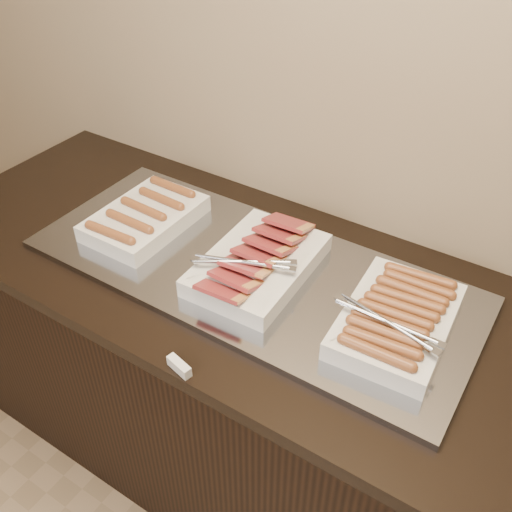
{
  "coord_description": "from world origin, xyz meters",
  "views": [
    {
      "loc": [
        0.62,
        1.16,
        1.89
      ],
      "look_at": [
        -0.01,
        2.13,
        0.97
      ],
      "focal_mm": 40.0,
      "sensor_mm": 36.0,
      "label": 1
    }
  ],
  "objects_px": {
    "counter": "(258,386)",
    "dish_right": "(396,319)",
    "dish_left": "(145,217)",
    "warming_tray": "(249,271)",
    "dish_center": "(257,263)"
  },
  "relations": [
    {
      "from": "dish_left",
      "to": "dish_right",
      "type": "xyz_separation_m",
      "value": [
        0.77,
        -0.0,
        0.01
      ]
    },
    {
      "from": "counter",
      "to": "dish_right",
      "type": "height_order",
      "value": "dish_right"
    },
    {
      "from": "counter",
      "to": "dish_right",
      "type": "bearing_deg",
      "value": -0.6
    },
    {
      "from": "dish_left",
      "to": "counter",
      "type": "bearing_deg",
      "value": 0.01
    },
    {
      "from": "warming_tray",
      "to": "dish_left",
      "type": "relative_size",
      "value": 3.6
    },
    {
      "from": "counter",
      "to": "dish_left",
      "type": "relative_size",
      "value": 6.17
    },
    {
      "from": "counter",
      "to": "dish_right",
      "type": "xyz_separation_m",
      "value": [
        0.38,
        -0.0,
        0.5
      ]
    },
    {
      "from": "counter",
      "to": "dish_center",
      "type": "distance_m",
      "value": 0.5
    },
    {
      "from": "warming_tray",
      "to": "dish_left",
      "type": "bearing_deg",
      "value": 180.0
    },
    {
      "from": "warming_tray",
      "to": "dish_right",
      "type": "height_order",
      "value": "dish_right"
    },
    {
      "from": "dish_left",
      "to": "dish_right",
      "type": "relative_size",
      "value": 0.92
    },
    {
      "from": "warming_tray",
      "to": "dish_center",
      "type": "distance_m",
      "value": 0.05
    },
    {
      "from": "dish_left",
      "to": "dish_right",
      "type": "height_order",
      "value": "dish_right"
    },
    {
      "from": "warming_tray",
      "to": "counter",
      "type": "bearing_deg",
      "value": 0.0
    },
    {
      "from": "warming_tray",
      "to": "dish_center",
      "type": "height_order",
      "value": "dish_center"
    }
  ]
}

